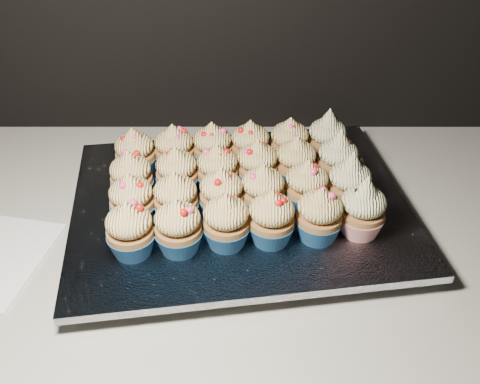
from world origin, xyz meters
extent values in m
cube|color=beige|center=(0.00, 1.70, 0.88)|extent=(2.44, 0.64, 0.04)
cube|color=black|center=(0.08, 1.72, 0.91)|extent=(0.50, 0.41, 0.02)
cube|color=silver|center=(0.08, 1.72, 0.93)|extent=(0.54, 0.45, 0.01)
cone|color=#1B5083|center=(-0.06, 1.61, 0.95)|extent=(0.06, 0.06, 0.03)
ellipsoid|color=#F0CA79|center=(-0.06, 1.61, 0.99)|extent=(0.06, 0.06, 0.04)
cone|color=#F0CA79|center=(-0.06, 1.61, 1.01)|extent=(0.03, 0.03, 0.02)
cone|color=#1B5083|center=(0.00, 1.62, 0.95)|extent=(0.06, 0.06, 0.03)
ellipsoid|color=#F0CA79|center=(0.00, 1.62, 0.99)|extent=(0.06, 0.06, 0.04)
cone|color=#F0CA79|center=(0.00, 1.62, 1.01)|extent=(0.03, 0.03, 0.02)
cone|color=#1B5083|center=(0.06, 1.63, 0.95)|extent=(0.06, 0.06, 0.03)
ellipsoid|color=#F0CA79|center=(0.06, 1.63, 0.99)|extent=(0.06, 0.06, 0.04)
cone|color=#F0CA79|center=(0.06, 1.63, 1.01)|extent=(0.03, 0.03, 0.02)
cone|color=#1B5083|center=(0.12, 1.63, 0.95)|extent=(0.06, 0.06, 0.03)
ellipsoid|color=#F0CA79|center=(0.12, 1.63, 0.99)|extent=(0.06, 0.06, 0.04)
cone|color=#F0CA79|center=(0.12, 1.63, 1.01)|extent=(0.03, 0.03, 0.02)
cone|color=#1B5083|center=(0.19, 1.64, 0.95)|extent=(0.06, 0.06, 0.03)
ellipsoid|color=#F0CA79|center=(0.19, 1.64, 0.99)|extent=(0.06, 0.06, 0.04)
cone|color=#F0CA79|center=(0.19, 1.64, 1.01)|extent=(0.03, 0.03, 0.02)
cone|color=#B01C18|center=(0.25, 1.65, 0.95)|extent=(0.06, 0.06, 0.03)
ellipsoid|color=beige|center=(0.25, 1.65, 0.99)|extent=(0.06, 0.06, 0.04)
cone|color=beige|center=(0.25, 1.65, 1.02)|extent=(0.03, 0.03, 0.03)
cone|color=#1B5083|center=(-0.07, 1.67, 0.95)|extent=(0.06, 0.06, 0.03)
ellipsoid|color=#F0CA79|center=(-0.07, 1.67, 0.99)|extent=(0.06, 0.06, 0.04)
cone|color=#F0CA79|center=(-0.07, 1.67, 1.01)|extent=(0.03, 0.03, 0.02)
cone|color=#1B5083|center=(-0.01, 1.68, 0.95)|extent=(0.06, 0.06, 0.03)
ellipsoid|color=#F0CA79|center=(-0.01, 1.68, 0.99)|extent=(0.06, 0.06, 0.04)
cone|color=#F0CA79|center=(-0.01, 1.68, 1.01)|extent=(0.03, 0.03, 0.02)
cone|color=#1B5083|center=(0.05, 1.69, 0.95)|extent=(0.06, 0.06, 0.03)
ellipsoid|color=#F0CA79|center=(0.05, 1.69, 0.99)|extent=(0.06, 0.06, 0.04)
cone|color=#F0CA79|center=(0.05, 1.69, 1.01)|extent=(0.03, 0.03, 0.02)
cone|color=#1B5083|center=(0.11, 1.69, 0.95)|extent=(0.06, 0.06, 0.03)
ellipsoid|color=#F0CA79|center=(0.11, 1.69, 0.99)|extent=(0.06, 0.06, 0.04)
cone|color=#F0CA79|center=(0.11, 1.69, 1.01)|extent=(0.03, 0.03, 0.02)
cone|color=#1B5083|center=(0.18, 1.70, 0.95)|extent=(0.06, 0.06, 0.03)
ellipsoid|color=#F0CA79|center=(0.18, 1.70, 0.99)|extent=(0.06, 0.06, 0.04)
cone|color=#F0CA79|center=(0.18, 1.70, 1.01)|extent=(0.03, 0.03, 0.02)
cone|color=#B01C18|center=(0.24, 1.71, 0.95)|extent=(0.06, 0.06, 0.03)
ellipsoid|color=beige|center=(0.24, 1.71, 0.99)|extent=(0.06, 0.06, 0.04)
cone|color=beige|center=(0.24, 1.71, 1.02)|extent=(0.03, 0.03, 0.03)
cone|color=#1B5083|center=(-0.08, 1.73, 0.95)|extent=(0.06, 0.06, 0.03)
ellipsoid|color=#F0CA79|center=(-0.08, 1.73, 0.99)|extent=(0.06, 0.06, 0.04)
cone|color=#F0CA79|center=(-0.08, 1.73, 1.01)|extent=(0.03, 0.03, 0.02)
cone|color=#1B5083|center=(-0.01, 1.74, 0.95)|extent=(0.06, 0.06, 0.03)
ellipsoid|color=#F0CA79|center=(-0.01, 1.74, 0.99)|extent=(0.06, 0.06, 0.04)
cone|color=#F0CA79|center=(-0.01, 1.74, 1.01)|extent=(0.03, 0.03, 0.02)
cone|color=#1B5083|center=(0.05, 1.75, 0.95)|extent=(0.06, 0.06, 0.03)
ellipsoid|color=#F0CA79|center=(0.05, 1.75, 0.99)|extent=(0.06, 0.06, 0.04)
cone|color=#F0CA79|center=(0.05, 1.75, 1.01)|extent=(0.03, 0.03, 0.02)
cone|color=#1B5083|center=(0.11, 1.76, 0.95)|extent=(0.06, 0.06, 0.03)
ellipsoid|color=#F0CA79|center=(0.11, 1.76, 0.99)|extent=(0.06, 0.06, 0.04)
cone|color=#F0CA79|center=(0.11, 1.76, 1.01)|extent=(0.03, 0.03, 0.02)
cone|color=#1B5083|center=(0.16, 1.77, 0.95)|extent=(0.06, 0.06, 0.03)
ellipsoid|color=#F0CA79|center=(0.16, 1.77, 0.99)|extent=(0.06, 0.06, 0.04)
cone|color=#F0CA79|center=(0.16, 1.77, 1.01)|extent=(0.03, 0.03, 0.02)
cone|color=#B01C18|center=(0.23, 1.77, 0.95)|extent=(0.06, 0.06, 0.03)
ellipsoid|color=beige|center=(0.23, 1.77, 0.99)|extent=(0.06, 0.06, 0.04)
cone|color=beige|center=(0.23, 1.77, 1.02)|extent=(0.03, 0.03, 0.03)
cone|color=#1B5083|center=(-0.08, 1.79, 0.95)|extent=(0.06, 0.06, 0.03)
ellipsoid|color=#F0CA79|center=(-0.08, 1.79, 0.99)|extent=(0.06, 0.06, 0.04)
cone|color=#F0CA79|center=(-0.08, 1.79, 1.01)|extent=(0.03, 0.03, 0.02)
cone|color=#1B5083|center=(-0.02, 1.80, 0.95)|extent=(0.06, 0.06, 0.03)
ellipsoid|color=#F0CA79|center=(-0.02, 1.80, 0.99)|extent=(0.06, 0.06, 0.04)
cone|color=#F0CA79|center=(-0.02, 1.80, 1.01)|extent=(0.03, 0.03, 0.02)
cone|color=#1B5083|center=(0.04, 1.81, 0.95)|extent=(0.06, 0.06, 0.03)
ellipsoid|color=#F0CA79|center=(0.04, 1.81, 0.99)|extent=(0.06, 0.06, 0.04)
cone|color=#F0CA79|center=(0.04, 1.81, 1.01)|extent=(0.03, 0.03, 0.02)
cone|color=#1B5083|center=(0.10, 1.82, 0.95)|extent=(0.06, 0.06, 0.03)
ellipsoid|color=#F0CA79|center=(0.10, 1.82, 0.99)|extent=(0.06, 0.06, 0.04)
cone|color=#F0CA79|center=(0.10, 1.82, 1.01)|extent=(0.03, 0.03, 0.02)
cone|color=#1B5083|center=(0.16, 1.82, 0.95)|extent=(0.06, 0.06, 0.03)
ellipsoid|color=#F0CA79|center=(0.16, 1.82, 0.99)|extent=(0.06, 0.06, 0.04)
cone|color=#F0CA79|center=(0.16, 1.82, 1.01)|extent=(0.03, 0.03, 0.02)
cone|color=#B01C18|center=(0.22, 1.83, 0.95)|extent=(0.06, 0.06, 0.03)
ellipsoid|color=beige|center=(0.22, 1.83, 0.99)|extent=(0.06, 0.06, 0.04)
cone|color=beige|center=(0.22, 1.83, 1.02)|extent=(0.03, 0.03, 0.03)
camera|label=1|loc=(0.08, 1.09, 1.42)|focal=40.00mm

